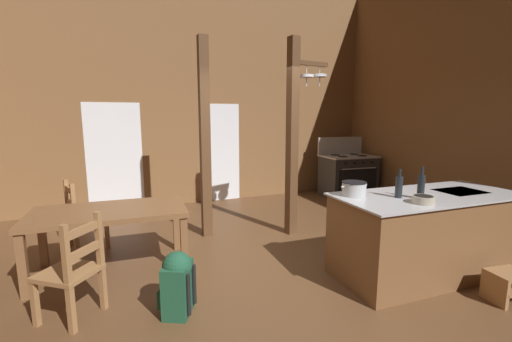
{
  "coord_description": "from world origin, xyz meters",
  "views": [
    {
      "loc": [
        -1.67,
        -3.34,
        1.81
      ],
      "look_at": [
        0.12,
        0.95,
        1.04
      ],
      "focal_mm": 23.69,
      "sensor_mm": 36.0,
      "label": 1
    }
  ],
  "objects_px": {
    "stockpot_on_counter": "(354,189)",
    "backpack": "(177,281)",
    "ladderback_chair_near_window": "(83,216)",
    "dining_table": "(110,217)",
    "ladderback_chair_by_post": "(73,271)",
    "mixing_bowl_on_counter": "(423,200)",
    "step_stool": "(508,284)",
    "bottle_short_on_counter": "(421,186)",
    "kitchen_island": "(426,234)",
    "stove_range": "(348,175)",
    "bottle_tall_on_counter": "(399,186)"
  },
  "relations": [
    {
      "from": "kitchen_island",
      "to": "stockpot_on_counter",
      "type": "relative_size",
      "value": 6.49
    },
    {
      "from": "backpack",
      "to": "bottle_short_on_counter",
      "type": "distance_m",
      "value": 2.65
    },
    {
      "from": "stockpot_on_counter",
      "to": "bottle_short_on_counter",
      "type": "relative_size",
      "value": 0.98
    },
    {
      "from": "kitchen_island",
      "to": "ladderback_chair_by_post",
      "type": "bearing_deg",
      "value": 171.39
    },
    {
      "from": "kitchen_island",
      "to": "backpack",
      "type": "xyz_separation_m",
      "value": [
        -2.78,
        0.27,
        -0.15
      ]
    },
    {
      "from": "ladderback_chair_near_window",
      "to": "mixing_bowl_on_counter",
      "type": "distance_m",
      "value": 4.25
    },
    {
      "from": "backpack",
      "to": "stockpot_on_counter",
      "type": "relative_size",
      "value": 1.76
    },
    {
      "from": "stove_range",
      "to": "stockpot_on_counter",
      "type": "relative_size",
      "value": 3.9
    },
    {
      "from": "mixing_bowl_on_counter",
      "to": "bottle_short_on_counter",
      "type": "distance_m",
      "value": 0.23
    },
    {
      "from": "dining_table",
      "to": "ladderback_chair_by_post",
      "type": "xyz_separation_m",
      "value": [
        -0.3,
        -0.92,
        -0.2
      ]
    },
    {
      "from": "stove_range",
      "to": "ladderback_chair_by_post",
      "type": "xyz_separation_m",
      "value": [
        -5.19,
        -2.88,
        -0.03
      ]
    },
    {
      "from": "stove_range",
      "to": "dining_table",
      "type": "distance_m",
      "value": 5.27
    },
    {
      "from": "kitchen_island",
      "to": "mixing_bowl_on_counter",
      "type": "relative_size",
      "value": 9.99
    },
    {
      "from": "ladderback_chair_by_post",
      "to": "stockpot_on_counter",
      "type": "distance_m",
      "value": 2.88
    },
    {
      "from": "dining_table",
      "to": "kitchen_island",
      "type": "bearing_deg",
      "value": -23.76
    },
    {
      "from": "ladderback_chair_near_window",
      "to": "bottle_short_on_counter",
      "type": "relative_size",
      "value": 2.75
    },
    {
      "from": "backpack",
      "to": "stockpot_on_counter",
      "type": "xyz_separation_m",
      "value": [
        1.95,
        -0.0,
        0.7
      ]
    },
    {
      "from": "bottle_tall_on_counter",
      "to": "bottle_short_on_counter",
      "type": "relative_size",
      "value": 0.9
    },
    {
      "from": "kitchen_island",
      "to": "ladderback_chair_by_post",
      "type": "height_order",
      "value": "ladderback_chair_by_post"
    },
    {
      "from": "stove_range",
      "to": "step_stool",
      "type": "xyz_separation_m",
      "value": [
        -1.29,
        -4.19,
        -0.3
      ]
    },
    {
      "from": "dining_table",
      "to": "ladderback_chair_near_window",
      "type": "relative_size",
      "value": 1.83
    },
    {
      "from": "step_stool",
      "to": "dining_table",
      "type": "distance_m",
      "value": 4.26
    },
    {
      "from": "mixing_bowl_on_counter",
      "to": "dining_table",
      "type": "bearing_deg",
      "value": 149.42
    },
    {
      "from": "kitchen_island",
      "to": "backpack",
      "type": "bearing_deg",
      "value": 174.43
    },
    {
      "from": "kitchen_island",
      "to": "bottle_short_on_counter",
      "type": "relative_size",
      "value": 6.37
    },
    {
      "from": "ladderback_chair_by_post",
      "to": "stockpot_on_counter",
      "type": "relative_size",
      "value": 2.81
    },
    {
      "from": "ladderback_chair_near_window",
      "to": "dining_table",
      "type": "bearing_deg",
      "value": -67.99
    },
    {
      "from": "backpack",
      "to": "stockpot_on_counter",
      "type": "distance_m",
      "value": 2.07
    },
    {
      "from": "step_stool",
      "to": "ladderback_chair_near_window",
      "type": "relative_size",
      "value": 0.42
    },
    {
      "from": "dining_table",
      "to": "ladderback_chair_by_post",
      "type": "bearing_deg",
      "value": -108.28
    },
    {
      "from": "ladderback_chair_near_window",
      "to": "stockpot_on_counter",
      "type": "distance_m",
      "value": 3.59
    },
    {
      "from": "backpack",
      "to": "stove_range",
      "type": "bearing_deg",
      "value": 36.14
    },
    {
      "from": "stove_range",
      "to": "bottle_tall_on_counter",
      "type": "relative_size",
      "value": 4.26
    },
    {
      "from": "ladderback_chair_near_window",
      "to": "kitchen_island",
      "type": "bearing_deg",
      "value": -32.55
    },
    {
      "from": "stockpot_on_counter",
      "to": "backpack",
      "type": "bearing_deg",
      "value": 179.97
    },
    {
      "from": "step_stool",
      "to": "mixing_bowl_on_counter",
      "type": "distance_m",
      "value": 1.15
    },
    {
      "from": "step_stool",
      "to": "dining_table",
      "type": "height_order",
      "value": "dining_table"
    },
    {
      "from": "stockpot_on_counter",
      "to": "bottle_tall_on_counter",
      "type": "xyz_separation_m",
      "value": [
        0.39,
        -0.25,
        0.04
      ]
    },
    {
      "from": "ladderback_chair_by_post",
      "to": "backpack",
      "type": "bearing_deg",
      "value": -17.98
    },
    {
      "from": "bottle_tall_on_counter",
      "to": "bottle_short_on_counter",
      "type": "height_order",
      "value": "bottle_short_on_counter"
    },
    {
      "from": "kitchen_island",
      "to": "dining_table",
      "type": "bearing_deg",
      "value": 156.24
    },
    {
      "from": "dining_table",
      "to": "ladderback_chair_near_window",
      "type": "xyz_separation_m",
      "value": [
        -0.36,
        0.89,
        -0.2
      ]
    },
    {
      "from": "ladderback_chair_by_post",
      "to": "mixing_bowl_on_counter",
      "type": "distance_m",
      "value": 3.38
    },
    {
      "from": "ladderback_chair_by_post",
      "to": "stockpot_on_counter",
      "type": "xyz_separation_m",
      "value": [
        2.81,
        -0.28,
        0.56
      ]
    },
    {
      "from": "stockpot_on_counter",
      "to": "mixing_bowl_on_counter",
      "type": "xyz_separation_m",
      "value": [
        0.43,
        -0.53,
        -0.04
      ]
    },
    {
      "from": "backpack",
      "to": "bottle_short_on_counter",
      "type": "relative_size",
      "value": 1.73
    },
    {
      "from": "ladderback_chair_by_post",
      "to": "bottle_short_on_counter",
      "type": "distance_m",
      "value": 3.5
    },
    {
      "from": "kitchen_island",
      "to": "stockpot_on_counter",
      "type": "height_order",
      "value": "stockpot_on_counter"
    },
    {
      "from": "dining_table",
      "to": "bottle_short_on_counter",
      "type": "distance_m",
      "value": 3.48
    },
    {
      "from": "backpack",
      "to": "bottle_tall_on_counter",
      "type": "xyz_separation_m",
      "value": [
        2.34,
        -0.25,
        0.75
      ]
    }
  ]
}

